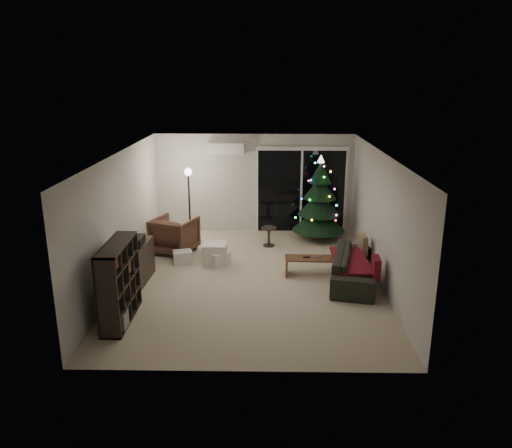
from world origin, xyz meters
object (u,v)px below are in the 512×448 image
Objects in this scene: armchair at (174,235)px; sofa at (355,267)px; media_cabinet at (134,264)px; bookshelf at (109,282)px; coffee_table at (314,266)px; christmas_tree at (320,198)px.

sofa is (3.83, -1.62, -0.11)m from armchair.
media_cabinet is 4.30m from sofa.
armchair reaches higher than media_cabinet.
bookshelf reaches higher than media_cabinet.
media_cabinet is at bearing -170.76° from coffee_table.
christmas_tree is (3.85, 4.33, 0.38)m from bookshelf.
coffee_table is (-0.78, 0.32, -0.12)m from sofa.
sofa is at bearing 6.43° from bookshelf.
media_cabinet is 1.36× the size of armchair.
bookshelf reaches higher than coffee_table.
media_cabinet is 1.82m from armchair.
sofa is at bearing -80.32° from christmas_tree.
sofa is (4.30, 0.13, -0.09)m from media_cabinet.
christmas_tree is (0.33, 2.32, 0.86)m from coffee_table.
christmas_tree is at bearing 33.36° from bookshelf.
sofa is 1.77× the size of coffee_table.
media_cabinet is 3.56m from coffee_table.
sofa is 0.99× the size of christmas_tree.
armchair reaches higher than coffee_table.
bookshelf is at bearing -148.41° from coffee_table.
coffee_table is 2.50m from christmas_tree.
christmas_tree reaches higher than coffee_table.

